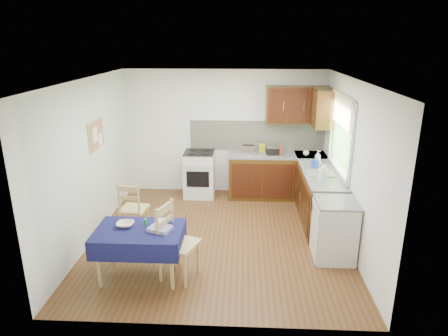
{
  "coord_description": "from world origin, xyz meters",
  "views": [
    {
      "loc": [
        0.37,
        -5.78,
        3.06
      ],
      "look_at": [
        0.08,
        0.11,
        1.14
      ],
      "focal_mm": 32.0,
      "sensor_mm": 36.0,
      "label": 1
    }
  ],
  "objects_px": {
    "dining_table": "(139,237)",
    "toaster": "(248,150)",
    "chair_far": "(133,207)",
    "chair_near": "(175,240)",
    "sandwich_press": "(274,150)",
    "dish_rack": "(321,173)",
    "kettle": "(323,174)"
  },
  "relations": [
    {
      "from": "toaster",
      "to": "dish_rack",
      "type": "xyz_separation_m",
      "value": [
        1.21,
        -1.16,
        -0.07
      ]
    },
    {
      "from": "chair_far",
      "to": "kettle",
      "type": "height_order",
      "value": "kettle"
    },
    {
      "from": "dish_rack",
      "to": "kettle",
      "type": "xyz_separation_m",
      "value": [
        -0.04,
        -0.33,
        0.09
      ]
    },
    {
      "from": "dish_rack",
      "to": "toaster",
      "type": "bearing_deg",
      "value": 158.1
    },
    {
      "from": "chair_far",
      "to": "chair_near",
      "type": "xyz_separation_m",
      "value": [
        0.89,
        -1.18,
        0.07
      ]
    },
    {
      "from": "chair_near",
      "to": "sandwich_press",
      "type": "xyz_separation_m",
      "value": [
        1.47,
        2.92,
        0.44
      ]
    },
    {
      "from": "dining_table",
      "to": "toaster",
      "type": "xyz_separation_m",
      "value": [
        1.44,
        2.9,
        0.41
      ]
    },
    {
      "from": "dining_table",
      "to": "chair_far",
      "type": "relative_size",
      "value": 1.26
    },
    {
      "from": "dining_table",
      "to": "sandwich_press",
      "type": "xyz_separation_m",
      "value": [
        1.94,
        2.93,
        0.4
      ]
    },
    {
      "from": "dish_rack",
      "to": "chair_far",
      "type": "bearing_deg",
      "value": -147.89
    },
    {
      "from": "dining_table",
      "to": "chair_far",
      "type": "xyz_separation_m",
      "value": [
        -0.42,
        1.18,
        -0.1
      ]
    },
    {
      "from": "chair_far",
      "to": "sandwich_press",
      "type": "bearing_deg",
      "value": -136.08
    },
    {
      "from": "dining_table",
      "to": "sandwich_press",
      "type": "height_order",
      "value": "sandwich_press"
    },
    {
      "from": "sandwich_press",
      "to": "dish_rack",
      "type": "relative_size",
      "value": 0.66
    },
    {
      "from": "chair_near",
      "to": "dish_rack",
      "type": "relative_size",
      "value": 2.4
    },
    {
      "from": "chair_far",
      "to": "sandwich_press",
      "type": "distance_m",
      "value": 2.98
    },
    {
      "from": "chair_near",
      "to": "dish_rack",
      "type": "bearing_deg",
      "value": -31.27
    },
    {
      "from": "chair_near",
      "to": "dish_rack",
      "type": "distance_m",
      "value": 2.81
    },
    {
      "from": "toaster",
      "to": "kettle",
      "type": "height_order",
      "value": "kettle"
    },
    {
      "from": "chair_far",
      "to": "dish_rack",
      "type": "bearing_deg",
      "value": -162.36
    },
    {
      "from": "dining_table",
      "to": "chair_near",
      "type": "relative_size",
      "value": 1.1
    },
    {
      "from": "chair_far",
      "to": "toaster",
      "type": "distance_m",
      "value": 2.58
    },
    {
      "from": "chair_far",
      "to": "chair_near",
      "type": "bearing_deg",
      "value": 134.44
    },
    {
      "from": "chair_near",
      "to": "sandwich_press",
      "type": "distance_m",
      "value": 3.3
    },
    {
      "from": "sandwich_press",
      "to": "kettle",
      "type": "bearing_deg",
      "value": -70.49
    },
    {
      "from": "sandwich_press",
      "to": "kettle",
      "type": "height_order",
      "value": "kettle"
    },
    {
      "from": "toaster",
      "to": "kettle",
      "type": "bearing_deg",
      "value": -34.03
    },
    {
      "from": "dining_table",
      "to": "chair_far",
      "type": "bearing_deg",
      "value": 119.83
    },
    {
      "from": "chair_near",
      "to": "dish_rack",
      "type": "xyz_separation_m",
      "value": [
        2.18,
        1.73,
        0.38
      ]
    },
    {
      "from": "dish_rack",
      "to": "kettle",
      "type": "relative_size",
      "value": 1.64
    },
    {
      "from": "toaster",
      "to": "sandwich_press",
      "type": "bearing_deg",
      "value": 21.25
    },
    {
      "from": "dining_table",
      "to": "sandwich_press",
      "type": "relative_size",
      "value": 4.02
    }
  ]
}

